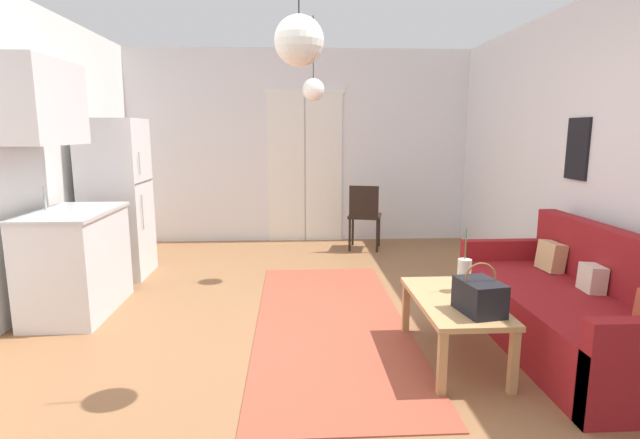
% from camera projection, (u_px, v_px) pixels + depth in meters
% --- Properties ---
extents(ground_plane, '(5.35, 7.84, 0.10)m').
position_uv_depth(ground_plane, '(309.00, 356.00, 3.52)').
color(ground_plane, '#8E603D').
extents(wall_back, '(4.95, 0.13, 2.68)m').
position_uv_depth(wall_back, '(300.00, 148.00, 6.88)').
color(wall_back, silver).
rests_on(wall_back, ground_plane).
extents(area_rug, '(1.21, 3.09, 0.01)m').
position_uv_depth(area_rug, '(331.00, 322.00, 4.01)').
color(area_rug, '#9E4733').
rests_on(area_rug, ground_plane).
extents(couch, '(0.85, 1.97, 0.87)m').
position_uv_depth(couch, '(575.00, 312.00, 3.49)').
color(couch, maroon).
rests_on(couch, ground_plane).
extents(coffee_table, '(0.51, 1.01, 0.44)m').
position_uv_depth(coffee_table, '(454.00, 306.00, 3.31)').
color(coffee_table, tan).
rests_on(coffee_table, ground_plane).
extents(bamboo_vase, '(0.10, 0.10, 0.45)m').
position_uv_depth(bamboo_vase, '(464.00, 275.00, 3.44)').
color(bamboo_vase, beige).
rests_on(bamboo_vase, coffee_table).
extents(handbag, '(0.27, 0.34, 0.32)m').
position_uv_depth(handbag, '(479.00, 296.00, 3.02)').
color(handbag, black).
rests_on(handbag, coffee_table).
extents(refrigerator, '(0.62, 0.65, 1.69)m').
position_uv_depth(refrigerator, '(117.00, 199.00, 5.20)').
color(refrigerator, white).
rests_on(refrigerator, ground_plane).
extents(kitchen_counter, '(0.62, 1.05, 2.13)m').
position_uv_depth(kitchen_counter, '(68.00, 221.00, 4.12)').
color(kitchen_counter, silver).
rests_on(kitchen_counter, ground_plane).
extents(accent_chair, '(0.50, 0.49, 0.87)m').
position_uv_depth(accent_chair, '(364.00, 213.00, 6.39)').
color(accent_chair, black).
rests_on(accent_chair, ground_plane).
extents(pendant_lamp_near, '(0.27, 0.27, 0.78)m').
position_uv_depth(pendant_lamp_near, '(299.00, 41.00, 2.64)').
color(pendant_lamp_near, black).
extents(pendant_lamp_far, '(0.23, 0.23, 0.82)m').
position_uv_depth(pendant_lamp_far, '(313.00, 90.00, 4.89)').
color(pendant_lamp_far, black).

